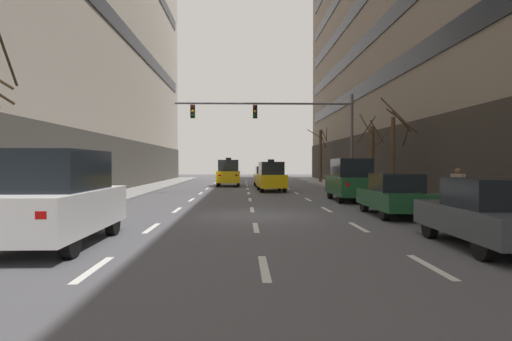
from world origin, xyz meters
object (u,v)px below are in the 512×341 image
at_px(taxi_driving_2, 271,177).
at_px(traffic_signal_0, 288,121).
at_px(taxi_driving_0, 229,173).
at_px(taxi_driving_1, 266,177).
at_px(pedestrian_1, 353,174).
at_px(pedestrian_0, 458,187).
at_px(car_driving_3, 58,198).
at_px(street_tree_0, 321,155).
at_px(car_parked_0, 488,214).
at_px(street_tree_2, 394,152).
at_px(car_parked_2, 351,180).
at_px(street_tree_3, 372,158).
at_px(car_parked_1, 395,195).

height_order(taxi_driving_2, traffic_signal_0, traffic_signal_0).
distance_m(taxi_driving_0, taxi_driving_1, 3.29).
height_order(taxi_driving_2, pedestrian_1, taxi_driving_2).
bearing_deg(pedestrian_0, taxi_driving_1, 106.25).
xyz_separation_m(car_driving_3, pedestrian_1, (13.03, 23.30, -0.00)).
height_order(car_driving_3, street_tree_0, street_tree_0).
height_order(traffic_signal_0, street_tree_0, traffic_signal_0).
height_order(taxi_driving_1, car_parked_0, taxi_driving_1).
bearing_deg(car_driving_3, taxi_driving_1, 76.21).
distance_m(taxi_driving_2, street_tree_2, 10.10).
height_order(car_parked_2, street_tree_2, street_tree_2).
xyz_separation_m(street_tree_2, street_tree_3, (-0.03, 3.63, -0.25)).
relative_size(street_tree_0, street_tree_3, 1.12).
height_order(street_tree_3, pedestrian_1, street_tree_3).
height_order(street_tree_2, pedestrian_1, street_tree_2).
distance_m(taxi_driving_2, traffic_signal_0, 4.40).
bearing_deg(car_driving_3, taxi_driving_2, 72.04).
distance_m(car_parked_1, street_tree_0, 26.51).
distance_m(car_driving_3, car_parked_2, 15.38).
bearing_deg(pedestrian_0, street_tree_3, 91.54).
bearing_deg(street_tree_2, street_tree_3, 90.47).
xyz_separation_m(car_driving_3, traffic_signal_0, (7.27, 17.19, 3.50)).
xyz_separation_m(taxi_driving_0, street_tree_0, (8.87, 5.12, 1.69)).
bearing_deg(street_tree_2, taxi_driving_2, 124.82).
relative_size(pedestrian_0, pedestrian_1, 0.97).
relative_size(taxi_driving_1, street_tree_3, 0.96).
relative_size(car_parked_2, street_tree_0, 0.86).
distance_m(car_parked_0, street_tree_0, 32.49).
distance_m(street_tree_3, pedestrian_0, 9.75).
distance_m(taxi_driving_0, car_driving_3, 26.76).
bearing_deg(car_driving_3, street_tree_3, 51.26).
relative_size(taxi_driving_1, car_parked_2, 1.00).
bearing_deg(pedestrian_1, taxi_driving_0, 161.66).
bearing_deg(street_tree_2, car_parked_1, -109.26).
bearing_deg(street_tree_0, pedestrian_0, -89.47).
xyz_separation_m(street_tree_0, street_tree_3, (-0.02, -16.73, -0.54)).
bearing_deg(car_parked_0, car_driving_3, 176.15).
height_order(traffic_signal_0, pedestrian_0, traffic_signal_0).
bearing_deg(street_tree_2, street_tree_0, 90.04).
distance_m(car_parked_1, street_tree_3, 9.95).
xyz_separation_m(car_parked_0, street_tree_0, (2.08, 32.36, 2.02)).
distance_m(taxi_driving_1, street_tree_3, 12.25).
distance_m(car_driving_3, traffic_signal_0, 18.99).
relative_size(taxi_driving_1, pedestrian_1, 2.70).
height_order(taxi_driving_1, street_tree_3, street_tree_3).
height_order(taxi_driving_0, pedestrian_1, taxi_driving_0).
bearing_deg(pedestrian_0, pedestrian_1, 87.55).
bearing_deg(street_tree_0, taxi_driving_0, -149.99).
relative_size(taxi_driving_2, pedestrian_0, 2.64).
relative_size(car_parked_1, car_parked_2, 0.93).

